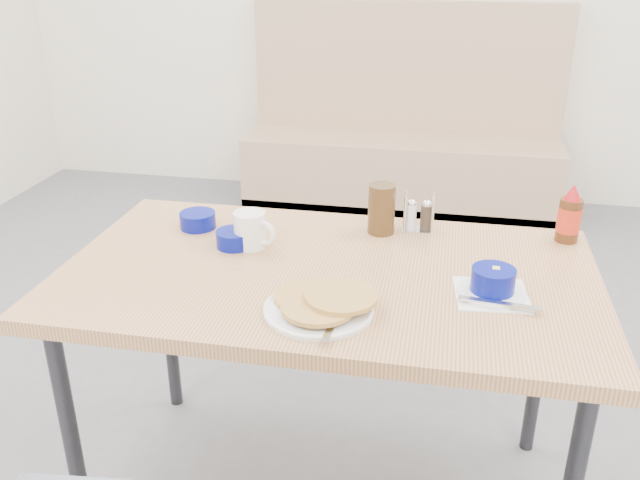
% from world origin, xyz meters
% --- Properties ---
extents(booth_bench, '(1.90, 0.56, 1.22)m').
position_xyz_m(booth_bench, '(0.00, 2.78, 0.35)').
color(booth_bench, tan).
rests_on(booth_bench, ground).
extents(dining_table, '(1.40, 0.80, 0.76)m').
position_xyz_m(dining_table, '(0.00, 0.25, 0.70)').
color(dining_table, tan).
rests_on(dining_table, ground).
extents(pancake_plate, '(0.26, 0.28, 0.05)m').
position_xyz_m(pancake_plate, '(0.02, 0.03, 0.78)').
color(pancake_plate, white).
rests_on(pancake_plate, dining_table).
extents(coffee_mug, '(0.13, 0.09, 0.10)m').
position_xyz_m(coffee_mug, '(-0.24, 0.35, 0.81)').
color(coffee_mug, white).
rests_on(coffee_mug, dining_table).
extents(grits_setting, '(0.21, 0.19, 0.07)m').
position_xyz_m(grits_setting, '(0.42, 0.19, 0.79)').
color(grits_setting, white).
rests_on(grits_setting, dining_table).
extents(creamer_bowl, '(0.11, 0.11, 0.05)m').
position_xyz_m(creamer_bowl, '(-0.44, 0.45, 0.78)').
color(creamer_bowl, '#050D75').
rests_on(creamer_bowl, dining_table).
extents(butter_bowl, '(0.10, 0.10, 0.05)m').
position_xyz_m(butter_bowl, '(-0.29, 0.35, 0.78)').
color(butter_bowl, '#050D75').
rests_on(butter_bowl, dining_table).
extents(amber_tumbler, '(0.10, 0.10, 0.15)m').
position_xyz_m(amber_tumbler, '(0.11, 0.52, 0.83)').
color(amber_tumbler, '#3F2A14').
rests_on(amber_tumbler, dining_table).
extents(condiment_caddy, '(0.10, 0.06, 0.12)m').
position_xyz_m(condiment_caddy, '(0.22, 0.56, 0.80)').
color(condiment_caddy, silver).
rests_on(condiment_caddy, dining_table).
extents(syrup_bottle, '(0.07, 0.07, 0.17)m').
position_xyz_m(syrup_bottle, '(0.64, 0.57, 0.83)').
color(syrup_bottle, '#47230F').
rests_on(syrup_bottle, dining_table).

